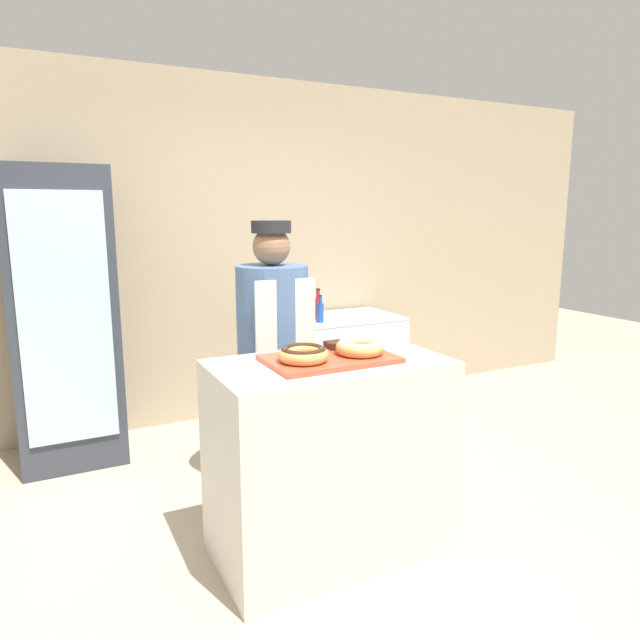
% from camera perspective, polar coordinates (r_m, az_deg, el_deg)
% --- Properties ---
extents(ground_plane, '(14.00, 14.00, 0.00)m').
position_cam_1_polar(ground_plane, '(3.08, 0.91, -21.96)').
color(ground_plane, '#B7A88E').
extents(wall_back, '(8.00, 0.06, 2.70)m').
position_cam_1_polar(wall_back, '(4.59, -11.58, 6.64)').
color(wall_back, tan).
rests_on(wall_back, ground_plane).
extents(display_counter, '(1.11, 0.62, 0.97)m').
position_cam_1_polar(display_counter, '(2.84, 0.94, -13.67)').
color(display_counter, beige).
rests_on(display_counter, ground_plane).
extents(serving_tray, '(0.60, 0.38, 0.02)m').
position_cam_1_polar(serving_tray, '(2.68, 0.97, -3.89)').
color(serving_tray, '#D84C33').
rests_on(serving_tray, display_counter).
extents(donut_chocolate_glaze, '(0.23, 0.23, 0.07)m').
position_cam_1_polar(donut_chocolate_glaze, '(2.58, -1.67, -3.36)').
color(donut_chocolate_glaze, tan).
rests_on(donut_chocolate_glaze, serving_tray).
extents(donut_light_glaze, '(0.23, 0.23, 0.07)m').
position_cam_1_polar(donut_light_glaze, '(2.71, 4.01, -2.67)').
color(donut_light_glaze, tan).
rests_on(donut_light_glaze, serving_tray).
extents(brownie_back_left, '(0.09, 0.09, 0.03)m').
position_cam_1_polar(brownie_back_left, '(2.74, -2.25, -2.95)').
color(brownie_back_left, '#382111').
rests_on(brownie_back_left, serving_tray).
extents(brownie_back_right, '(0.09, 0.09, 0.03)m').
position_cam_1_polar(brownie_back_right, '(2.83, 1.58, -2.50)').
color(brownie_back_right, '#382111').
rests_on(brownie_back_right, serving_tray).
extents(baker_person, '(0.41, 0.41, 1.62)m').
position_cam_1_polar(baker_person, '(3.31, -4.66, -3.69)').
color(baker_person, '#4C4C51').
rests_on(baker_person, ground_plane).
extents(beverage_fridge, '(0.64, 0.59, 1.95)m').
position_cam_1_polar(beverage_fridge, '(4.10, -24.27, 0.14)').
color(beverage_fridge, '#333842').
rests_on(beverage_fridge, ground_plane).
extents(chest_freezer, '(1.00, 0.63, 0.81)m').
position_cam_1_polar(chest_freezer, '(4.78, 1.74, -4.44)').
color(chest_freezer, white).
rests_on(chest_freezer, ground_plane).
extents(bottle_blue, '(0.06, 0.06, 0.22)m').
position_cam_1_polar(bottle_blue, '(4.44, 0.01, 0.83)').
color(bottle_blue, '#1E4CB2').
rests_on(bottle_blue, chest_freezer).
extents(bottle_red, '(0.07, 0.07, 0.25)m').
position_cam_1_polar(bottle_red, '(4.54, -0.19, 1.24)').
color(bottle_red, red).
rests_on(bottle_red, chest_freezer).
extents(bottle_blue_b, '(0.07, 0.07, 0.20)m').
position_cam_1_polar(bottle_blue_b, '(4.61, -1.41, 1.12)').
color(bottle_blue_b, '#1E4CB2').
rests_on(bottle_blue_b, chest_freezer).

